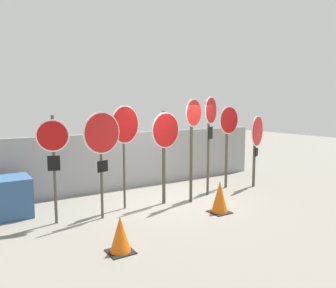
% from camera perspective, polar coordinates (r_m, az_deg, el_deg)
% --- Properties ---
extents(ground_plane, '(40.00, 40.00, 0.00)m').
position_cam_1_polar(ground_plane, '(8.72, 0.81, -9.86)').
color(ground_plane, gray).
extents(fence_back, '(8.96, 0.12, 1.68)m').
position_cam_1_polar(fence_back, '(10.13, -5.06, -2.67)').
color(fence_back, gray).
rests_on(fence_back, ground).
extents(stop_sign_0, '(0.64, 0.25, 2.29)m').
position_cam_1_polar(stop_sign_0, '(7.13, -19.36, -0.54)').
color(stop_sign_0, '#474238').
rests_on(stop_sign_0, ground).
extents(stop_sign_1, '(0.90, 0.23, 2.36)m').
position_cam_1_polar(stop_sign_1, '(7.17, -11.42, 0.71)').
color(stop_sign_1, '#474238').
rests_on(stop_sign_1, ground).
extents(stop_sign_2, '(0.85, 0.35, 2.49)m').
position_cam_1_polar(stop_sign_2, '(7.78, -7.49, 2.42)').
color(stop_sign_2, '#474238').
rests_on(stop_sign_2, ground).
extents(stop_sign_3, '(0.88, 0.22, 2.36)m').
position_cam_1_polar(stop_sign_3, '(8.15, -0.50, 0.85)').
color(stop_sign_3, '#474238').
rests_on(stop_sign_3, ground).
extents(stop_sign_4, '(0.67, 0.29, 2.66)m').
position_cam_1_polar(stop_sign_4, '(8.29, 4.33, 2.57)').
color(stop_sign_4, '#474238').
rests_on(stop_sign_4, ground).
extents(stop_sign_5, '(0.67, 0.37, 2.73)m').
position_cam_1_polar(stop_sign_5, '(9.02, 7.34, 3.54)').
color(stop_sign_5, '#474238').
rests_on(stop_sign_5, ground).
extents(stop_sign_6, '(0.82, 0.19, 2.47)m').
position_cam_1_polar(stop_sign_6, '(9.93, 10.43, 2.39)').
color(stop_sign_6, '#474238').
rests_on(stop_sign_6, ground).
extents(stop_sign_7, '(0.86, 0.40, 2.18)m').
position_cam_1_polar(stop_sign_7, '(10.29, 15.17, 1.04)').
color(stop_sign_7, '#474238').
rests_on(stop_sign_7, ground).
extents(traffic_cone_0, '(0.43, 0.43, 0.64)m').
position_cam_1_polar(traffic_cone_0, '(5.81, -8.31, -15.34)').
color(traffic_cone_0, black).
rests_on(traffic_cone_0, ground).
extents(traffic_cone_1, '(0.46, 0.46, 0.75)m').
position_cam_1_polar(traffic_cone_1, '(7.80, 9.00, -9.11)').
color(traffic_cone_1, black).
rests_on(traffic_cone_1, ground).
extents(storage_crate, '(1.10, 0.92, 0.89)m').
position_cam_1_polar(storage_crate, '(8.25, -26.67, -8.35)').
color(storage_crate, '#335684').
rests_on(storage_crate, ground).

